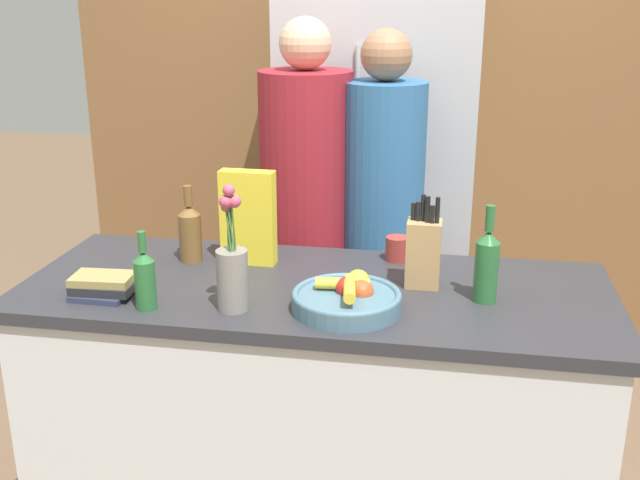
{
  "coord_description": "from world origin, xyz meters",
  "views": [
    {
      "loc": [
        0.4,
        -2.14,
        1.8
      ],
      "look_at": [
        0.0,
        0.09,
        1.05
      ],
      "focal_mm": 42.0,
      "sensor_mm": 36.0,
      "label": 1
    }
  ],
  "objects_px": {
    "person_at_sink": "(306,210)",
    "person_in_blue": "(382,217)",
    "cereal_box": "(248,218)",
    "book_stack": "(103,286)",
    "refrigerator": "(378,179)",
    "bottle_vinegar": "(145,278)",
    "flower_vase": "(232,270)",
    "bottle_oil": "(190,232)",
    "coffee_mug": "(398,249)",
    "knife_block": "(423,252)",
    "fruit_bowl": "(348,298)",
    "bottle_wine": "(487,264)"
  },
  "relations": [
    {
      "from": "bottle_wine",
      "to": "person_at_sink",
      "type": "relative_size",
      "value": 0.17
    },
    {
      "from": "flower_vase",
      "to": "bottle_oil",
      "type": "relative_size",
      "value": 1.43
    },
    {
      "from": "coffee_mug",
      "to": "person_in_blue",
      "type": "distance_m",
      "value": 0.45
    },
    {
      "from": "person_at_sink",
      "to": "person_in_blue",
      "type": "relative_size",
      "value": 1.02
    },
    {
      "from": "book_stack",
      "to": "bottle_wine",
      "type": "xyz_separation_m",
      "value": [
        1.13,
        0.17,
        0.08
      ]
    },
    {
      "from": "coffee_mug",
      "to": "book_stack",
      "type": "relative_size",
      "value": 0.59
    },
    {
      "from": "refrigerator",
      "to": "bottle_vinegar",
      "type": "xyz_separation_m",
      "value": [
        -0.51,
        -1.53,
        0.05
      ]
    },
    {
      "from": "book_stack",
      "to": "fruit_bowl",
      "type": "bearing_deg",
      "value": 2.35
    },
    {
      "from": "refrigerator",
      "to": "bottle_oil",
      "type": "distance_m",
      "value": 1.24
    },
    {
      "from": "fruit_bowl",
      "to": "flower_vase",
      "type": "xyz_separation_m",
      "value": [
        -0.33,
        -0.05,
        0.09
      ]
    },
    {
      "from": "bottle_vinegar",
      "to": "person_in_blue",
      "type": "height_order",
      "value": "person_in_blue"
    },
    {
      "from": "fruit_bowl",
      "to": "bottle_vinegar",
      "type": "relative_size",
      "value": 1.35
    },
    {
      "from": "fruit_bowl",
      "to": "flower_vase",
      "type": "distance_m",
      "value": 0.34
    },
    {
      "from": "flower_vase",
      "to": "bottle_vinegar",
      "type": "height_order",
      "value": "flower_vase"
    },
    {
      "from": "person_in_blue",
      "to": "bottle_oil",
      "type": "bearing_deg",
      "value": -112.13
    },
    {
      "from": "knife_block",
      "to": "bottle_oil",
      "type": "distance_m",
      "value": 0.79
    },
    {
      "from": "fruit_bowl",
      "to": "book_stack",
      "type": "relative_size",
      "value": 1.66
    },
    {
      "from": "cereal_box",
      "to": "bottle_oil",
      "type": "xyz_separation_m",
      "value": [
        -0.2,
        -0.02,
        -0.06
      ]
    },
    {
      "from": "knife_block",
      "to": "coffee_mug",
      "type": "relative_size",
      "value": 2.58
    },
    {
      "from": "refrigerator",
      "to": "bottle_vinegar",
      "type": "distance_m",
      "value": 1.62
    },
    {
      "from": "knife_block",
      "to": "cereal_box",
      "type": "height_order",
      "value": "cereal_box"
    },
    {
      "from": "refrigerator",
      "to": "bottle_wine",
      "type": "height_order",
      "value": "refrigerator"
    },
    {
      "from": "coffee_mug",
      "to": "person_at_sink",
      "type": "relative_size",
      "value": 0.07
    },
    {
      "from": "fruit_bowl",
      "to": "coffee_mug",
      "type": "distance_m",
      "value": 0.46
    },
    {
      "from": "cereal_box",
      "to": "bottle_wine",
      "type": "bearing_deg",
      "value": -14.13
    },
    {
      "from": "coffee_mug",
      "to": "flower_vase",
      "type": "bearing_deg",
      "value": -131.07
    },
    {
      "from": "fruit_bowl",
      "to": "knife_block",
      "type": "height_order",
      "value": "knife_block"
    },
    {
      "from": "person_at_sink",
      "to": "flower_vase",
      "type": "bearing_deg",
      "value": -72.18
    },
    {
      "from": "knife_block",
      "to": "bottle_oil",
      "type": "height_order",
      "value": "knife_block"
    },
    {
      "from": "person_at_sink",
      "to": "person_in_blue",
      "type": "distance_m",
      "value": 0.31
    },
    {
      "from": "flower_vase",
      "to": "coffee_mug",
      "type": "relative_size",
      "value": 3.31
    },
    {
      "from": "refrigerator",
      "to": "bottle_oil",
      "type": "xyz_separation_m",
      "value": [
        -0.52,
        -1.12,
        0.06
      ]
    },
    {
      "from": "book_stack",
      "to": "person_in_blue",
      "type": "bearing_deg",
      "value": 50.8
    },
    {
      "from": "cereal_box",
      "to": "bottle_oil",
      "type": "height_order",
      "value": "cereal_box"
    },
    {
      "from": "cereal_box",
      "to": "refrigerator",
      "type": "bearing_deg",
      "value": 73.91
    },
    {
      "from": "refrigerator",
      "to": "book_stack",
      "type": "xyz_separation_m",
      "value": [
        -0.67,
        -1.47,
        -0.01
      ]
    },
    {
      "from": "flower_vase",
      "to": "person_in_blue",
      "type": "bearing_deg",
      "value": 70.34
    },
    {
      "from": "coffee_mug",
      "to": "person_at_sink",
      "type": "distance_m",
      "value": 0.6
    },
    {
      "from": "cereal_box",
      "to": "book_stack",
      "type": "relative_size",
      "value": 1.66
    },
    {
      "from": "refrigerator",
      "to": "book_stack",
      "type": "distance_m",
      "value": 1.62
    },
    {
      "from": "coffee_mug",
      "to": "knife_block",
      "type": "bearing_deg",
      "value": -66.87
    },
    {
      "from": "coffee_mug",
      "to": "bottle_wine",
      "type": "height_order",
      "value": "bottle_wine"
    },
    {
      "from": "bottle_oil",
      "to": "person_in_blue",
      "type": "bearing_deg",
      "value": 43.78
    },
    {
      "from": "knife_block",
      "to": "book_stack",
      "type": "xyz_separation_m",
      "value": [
        -0.94,
        -0.26,
        -0.08
      ]
    },
    {
      "from": "knife_block",
      "to": "person_at_sink",
      "type": "height_order",
      "value": "person_at_sink"
    },
    {
      "from": "person_at_sink",
      "to": "bottle_vinegar",
      "type": "bearing_deg",
      "value": -86.39
    },
    {
      "from": "cereal_box",
      "to": "coffee_mug",
      "type": "relative_size",
      "value": 2.81
    },
    {
      "from": "cereal_box",
      "to": "person_at_sink",
      "type": "distance_m",
      "value": 0.57
    },
    {
      "from": "refrigerator",
      "to": "bottle_wine",
      "type": "relative_size",
      "value": 6.57
    },
    {
      "from": "knife_block",
      "to": "bottle_vinegar",
      "type": "bearing_deg",
      "value": -157.69
    }
  ]
}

